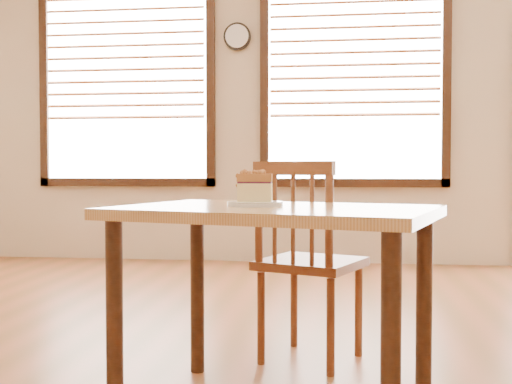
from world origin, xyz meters
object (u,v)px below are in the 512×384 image
(cafe_table_main, at_px, (275,237))
(plate, at_px, (255,204))
(cafe_chair_main, at_px, (307,260))
(cake_slice, at_px, (255,186))
(wall_clock, at_px, (237,36))

(cafe_table_main, distance_m, plate, 0.14)
(cafe_chair_main, xyz_separation_m, cake_slice, (-0.17, -0.58, 0.35))
(wall_clock, distance_m, cafe_chair_main, 3.66)
(cafe_table_main, height_order, plate, plate)
(cafe_table_main, height_order, cafe_chair_main, cafe_chair_main)
(wall_clock, height_order, cafe_chair_main, wall_clock)
(wall_clock, bearing_deg, cafe_chair_main, -75.44)
(cafe_table_main, bearing_deg, plate, 170.65)
(cafe_chair_main, distance_m, plate, 0.67)
(cafe_table_main, xyz_separation_m, cake_slice, (-0.08, 0.04, 0.18))
(wall_clock, distance_m, cake_slice, 4.01)
(cafe_chair_main, height_order, plate, cafe_chair_main)
(cafe_table_main, bearing_deg, cafe_chair_main, 98.21)
(cafe_table_main, relative_size, cafe_chair_main, 1.37)
(cafe_chair_main, height_order, cake_slice, cafe_chair_main)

